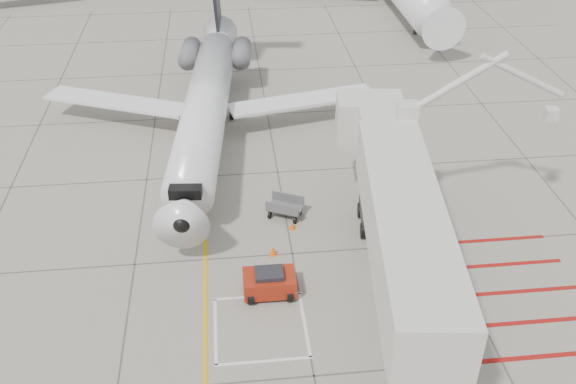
{
  "coord_description": "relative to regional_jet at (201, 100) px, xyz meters",
  "views": [
    {
      "loc": [
        -2.96,
        -21.55,
        20.95
      ],
      "look_at": [
        0.0,
        6.0,
        2.5
      ],
      "focal_mm": 40.0,
      "sensor_mm": 36.0,
      "label": 1
    }
  ],
  "objects": [
    {
      "name": "cone_side",
      "position": [
        4.71,
        -8.37,
        -3.71
      ],
      "size": [
        0.32,
        0.32,
        0.45
      ],
      "primitive_type": "cone",
      "color": "#FF530D",
      "rests_on": "ground_plane"
    },
    {
      "name": "pushback_tug",
      "position": [
        3.05,
        -13.33,
        -3.22
      ],
      "size": [
        2.46,
        1.54,
        1.43
      ],
      "primitive_type": null,
      "rotation": [
        0.0,
        0.0,
        -0.01
      ],
      "color": "maroon",
      "rests_on": "ground_plane"
    },
    {
      "name": "jet_bridge",
      "position": [
        8.78,
        -14.94,
        0.06
      ],
      "size": [
        11.78,
        20.95,
        7.98
      ],
      "primitive_type": null,
      "rotation": [
        0.0,
        0.0,
        -0.12
      ],
      "color": "silver",
      "rests_on": "ground_plane"
    },
    {
      "name": "regional_jet",
      "position": [
        0.0,
        0.0,
        0.0
      ],
      "size": [
        26.43,
        32.06,
        7.87
      ],
      "primitive_type": null,
      "rotation": [
        0.0,
        0.0,
        -0.09
      ],
      "color": "white",
      "rests_on": "ground_plane"
    },
    {
      "name": "baggage_cart",
      "position": [
        4.44,
        -7.15,
        -3.34
      ],
      "size": [
        2.21,
        1.87,
        1.19
      ],
      "primitive_type": null,
      "rotation": [
        0.0,
        0.0,
        -0.43
      ],
      "color": "#55555A",
      "rests_on": "ground_plane"
    },
    {
      "name": "ground_power_unit",
      "position": [
        11.41,
        -10.84,
        -3.09
      ],
      "size": [
        2.2,
        1.36,
        1.69
      ],
      "primitive_type": null,
      "rotation": [
        0.0,
        0.0,
        0.05
      ],
      "color": "silver",
      "rests_on": "ground_plane"
    },
    {
      "name": "ground_plane",
      "position": [
        4.46,
        -14.5,
        -3.93
      ],
      "size": [
        260.0,
        260.0,
        0.0
      ],
      "primitive_type": "plane",
      "color": "gray",
      "rests_on": "ground"
    },
    {
      "name": "cone_nose",
      "position": [
        3.49,
        -10.46,
        -3.68
      ],
      "size": [
        0.37,
        0.37,
        0.51
      ],
      "primitive_type": "cone",
      "color": "#ED5E0C",
      "rests_on": "ground_plane"
    }
  ]
}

